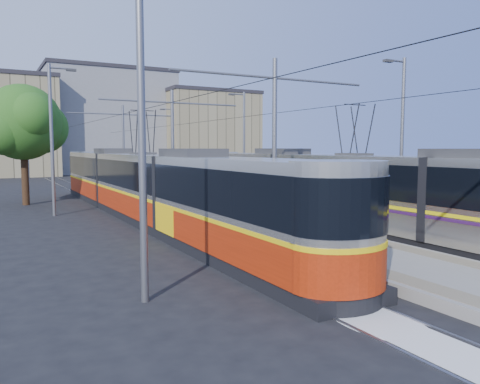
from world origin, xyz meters
TOP-DOWN VIEW (x-y plane):
  - ground at (0.00, 0.00)m, footprint 160.00×160.00m
  - platform at (0.00, 17.00)m, footprint 4.00×50.00m
  - tactile_strip_left at (-1.45, 17.00)m, footprint 0.70×50.00m
  - tactile_strip_right at (1.45, 17.00)m, footprint 0.70×50.00m
  - rails at (0.00, 17.00)m, footprint 8.71×70.00m
  - track_arrow at (-3.60, -3.00)m, footprint 1.20×5.00m
  - tram_left at (-3.60, 14.66)m, footprint 2.43×31.83m
  - tram_right at (3.60, 7.14)m, footprint 2.43×28.31m
  - catenary at (0.00, 14.15)m, footprint 9.20×70.00m
  - street_lamps at (-0.00, 21.00)m, footprint 15.18×38.22m
  - shelter at (-0.03, 15.21)m, footprint 0.64×0.96m
  - tree at (-8.13, 24.21)m, footprint 5.23×4.84m
  - building_centre at (6.00, 64.00)m, footprint 18.36×14.28m
  - building_right at (20.00, 58.00)m, footprint 14.28×10.20m

SIDE VIEW (x-z plane):
  - ground at x=0.00m, z-range 0.00..0.00m
  - track_arrow at x=-3.60m, z-range 0.00..0.01m
  - rails at x=0.00m, z-range 0.00..0.03m
  - platform at x=0.00m, z-range 0.00..0.30m
  - tactile_strip_left at x=-1.45m, z-range 0.30..0.31m
  - tactile_strip_right at x=1.45m, z-range 0.30..0.31m
  - shelter at x=-0.03m, z-range 0.35..2.38m
  - tram_left at x=-3.60m, z-range -1.04..4.46m
  - tram_right at x=3.60m, z-range -0.89..4.61m
  - street_lamps at x=0.00m, z-range 0.18..8.18m
  - catenary at x=0.00m, z-range 1.02..8.02m
  - tree at x=-8.13m, z-range 1.34..8.94m
  - building_right at x=20.00m, z-range 0.01..12.31m
  - building_centre at x=6.00m, z-range 0.01..15.15m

